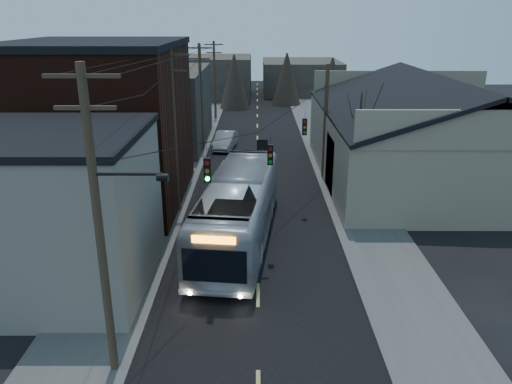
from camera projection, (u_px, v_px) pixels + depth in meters
road_surface at (257, 160)px, 42.86m from camera, size 9.00×110.00×0.02m
sidewalk_left at (182, 159)px, 42.85m from camera, size 4.00×110.00×0.12m
sidewalk_right at (333, 159)px, 42.83m from camera, size 4.00×110.00×0.12m
building_clapboard at (54, 213)px, 21.92m from camera, size 8.00×8.00×7.00m
building_brick at (101, 127)px, 31.79m from camera, size 10.00×12.00×10.00m
building_left_far at (158, 107)px, 47.37m from camera, size 9.00×14.00×7.00m
warehouse at (431, 143)px, 37.23m from camera, size 16.16×20.60×7.73m
building_far_left at (217, 77)px, 74.86m from camera, size 10.00×12.00×6.00m
building_far_right at (301, 77)px, 79.72m from camera, size 12.00×14.00×5.00m
bare_tree at (358, 148)px, 32.22m from camera, size 0.40×0.40×7.20m
utility_lines at (214, 116)px, 35.69m from camera, size 11.24×45.28×10.50m
bus at (238, 209)px, 26.84m from camera, size 4.67×13.74×3.75m
parked_car at (225, 140)px, 46.27m from camera, size 2.28×4.93×1.56m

